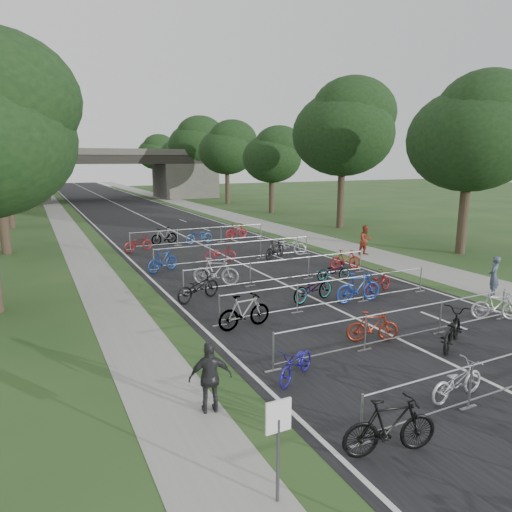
{
  "coord_description": "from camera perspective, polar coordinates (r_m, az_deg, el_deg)",
  "views": [
    {
      "loc": [
        -10.01,
        -2.68,
        5.51
      ],
      "look_at": [
        -0.71,
        16.07,
        1.1
      ],
      "focal_mm": 32.0,
      "sensor_mm": 36.0,
      "label": 1
    }
  ],
  "objects": [
    {
      "name": "tree_right_0",
      "position": [
        29.71,
        25.51,
        13.5
      ],
      "size": [
        7.17,
        7.17,
        10.93
      ],
      "color": "#33261C",
      "rests_on": "ground"
    },
    {
      "name": "bike_4",
      "position": [
        9.53,
        16.41,
        -19.8
      ],
      "size": [
        2.0,
        0.98,
        1.16
      ],
      "primitive_type": "imported",
      "rotation": [
        0.0,
        0.0,
        1.34
      ],
      "color": "black",
      "rests_on": "ground"
    },
    {
      "name": "tree_right_4",
      "position": [
        70.54,
        -7.46,
        13.74
      ],
      "size": [
        8.18,
        8.18,
        12.47
      ],
      "color": "#33261C",
      "rests_on": "ground"
    },
    {
      "name": "bike_20",
      "position": [
        23.31,
        -11.6,
        -0.58
      ],
      "size": [
        1.94,
        1.33,
        1.14
      ],
      "primitive_type": "imported",
      "rotation": [
        0.0,
        0.0,
        2.03
      ],
      "color": "navy",
      "rests_on": "ground"
    },
    {
      "name": "bike_24",
      "position": [
        28.83,
        -14.56,
        1.55
      ],
      "size": [
        2.1,
        1.39,
        1.04
      ],
      "primitive_type": "imported",
      "rotation": [
        0.0,
        0.0,
        1.96
      ],
      "color": "maroon",
      "rests_on": "ground"
    },
    {
      "name": "pedestrian_b",
      "position": [
        27.61,
        13.53,
        1.92
      ],
      "size": [
        0.87,
        0.68,
        1.77
      ],
      "primitive_type": "imported",
      "rotation": [
        0.0,
        0.0,
        -0.01
      ],
      "color": "maroon",
      "rests_on": "ground"
    },
    {
      "name": "road",
      "position": [
        53.9,
        -15.62,
        5.6
      ],
      "size": [
        11.0,
        140.0,
        0.01
      ],
      "primitive_type": "cube",
      "color": "black",
      "rests_on": "ground"
    },
    {
      "name": "pedestrian_a",
      "position": [
        21.12,
        27.58,
        -2.27
      ],
      "size": [
        0.72,
        0.61,
        1.67
      ],
      "primitive_type": "imported",
      "rotation": [
        0.0,
        0.0,
        3.56
      ],
      "color": "#3A4457",
      "rests_on": "ground"
    },
    {
      "name": "bike_21",
      "position": [
        25.25,
        -4.5,
        0.32
      ],
      "size": [
        1.85,
        1.04,
        0.92
      ],
      "primitive_type": "imported",
      "rotation": [
        0.0,
        0.0,
        1.31
      ],
      "color": "maroon",
      "rests_on": "ground"
    },
    {
      "name": "bike_13",
      "position": [
        18.22,
        7.13,
        -4.0
      ],
      "size": [
        2.19,
        1.14,
        1.1
      ],
      "primitive_type": "imported",
      "rotation": [
        0.0,
        0.0,
        1.78
      ],
      "color": "gray",
      "rests_on": "ground"
    },
    {
      "name": "bike_22",
      "position": [
        25.79,
        2.39,
        0.82
      ],
      "size": [
        1.89,
        1.36,
        1.12
      ],
      "primitive_type": "imported",
      "rotation": [
        0.0,
        0.0,
        2.07
      ],
      "color": "black",
      "rests_on": "ground"
    },
    {
      "name": "barrier_row_5",
      "position": [
        25.28,
        -2.52,
        0.56
      ],
      "size": [
        9.7,
        0.08,
        1.1
      ],
      "color": "gray",
      "rests_on": "ground"
    },
    {
      "name": "barrier_row_3",
      "position": [
        17.66,
        9.44,
        -4.59
      ],
      "size": [
        9.7,
        0.08,
        1.1
      ],
      "color": "gray",
      "rests_on": "ground"
    },
    {
      "name": "tree_right_6",
      "position": [
        93.52,
        -12.37,
        12.49
      ],
      "size": [
        7.17,
        7.17,
        10.93
      ],
      "color": "#33261C",
      "rests_on": "ground"
    },
    {
      "name": "overpass_bridge",
      "position": [
        68.44,
        -18.23,
        9.65
      ],
      "size": [
        31.0,
        8.0,
        7.05
      ],
      "color": "#494841",
      "rests_on": "ground"
    },
    {
      "name": "bike_8",
      "position": [
        11.95,
        5.09,
        -13.25
      ],
      "size": [
        1.74,
        1.38,
        0.88
      ],
      "primitive_type": "imported",
      "rotation": [
        0.0,
        0.0,
        5.26
      ],
      "color": "#201A91",
      "rests_on": "ground"
    },
    {
      "name": "tree_left_2",
      "position": [
        42.71,
        -29.12,
        13.94
      ],
      "size": [
        8.4,
        8.4,
        12.81
      ],
      "color": "#33261C",
      "rests_on": "ground"
    },
    {
      "name": "bike_14",
      "position": [
        18.39,
        12.68,
        -3.87
      ],
      "size": [
        2.06,
        0.71,
        1.21
      ],
      "primitive_type": "imported",
      "rotation": [
        0.0,
        0.0,
        1.5
      ],
      "color": "navy",
      "rests_on": "ground"
    },
    {
      "name": "bike_19",
      "position": [
        23.9,
        11.12,
        -0.43
      ],
      "size": [
        1.74,
        0.9,
        1.0
      ],
      "primitive_type": "imported",
      "rotation": [
        0.0,
        0.0,
        1.3
      ],
      "color": "maroon",
      "rests_on": "ground"
    },
    {
      "name": "bike_9",
      "position": [
        14.63,
        14.35,
        -8.56
      ],
      "size": [
        1.69,
        1.03,
        0.98
      ],
      "primitive_type": "imported",
      "rotation": [
        0.0,
        0.0,
        1.19
      ],
      "color": "maroon",
      "rests_on": "ground"
    },
    {
      "name": "tree_left_3",
      "position": [
        54.63,
        -28.46,
        11.52
      ],
      "size": [
        6.72,
        6.72,
        10.25
      ],
      "color": "#33261C",
      "rests_on": "ground"
    },
    {
      "name": "sidewalk_left",
      "position": [
        53.03,
        -23.61,
        4.94
      ],
      "size": [
        2.0,
        140.0,
        0.01
      ],
      "primitive_type": "cube",
      "color": "gray",
      "rests_on": "ground"
    },
    {
      "name": "tree_right_5",
      "position": [
        81.94,
        -10.23,
        12.02
      ],
      "size": [
        6.16,
        6.16,
        9.39
      ],
      "color": "#33261C",
      "rests_on": "ground"
    },
    {
      "name": "bike_26",
      "position": [
        30.89,
        -7.12,
        2.51
      ],
      "size": [
        2.05,
        0.95,
        1.04
      ],
      "primitive_type": "imported",
      "rotation": [
        0.0,
        0.0,
        4.84
      ],
      "color": "#1A4992",
      "rests_on": "ground"
    },
    {
      "name": "tree_right_1",
      "position": [
        38.43,
        11.05,
        15.25
      ],
      "size": [
        8.18,
        8.18,
        12.47
      ],
      "color": "#33261C",
      "rests_on": "ground"
    },
    {
      "name": "bike_25",
      "position": [
        30.92,
        -11.4,
        2.45
      ],
      "size": [
        1.94,
        0.91,
        1.12
      ],
      "primitive_type": "imported",
      "rotation": [
        0.0,
        0.0,
        4.93
      ],
      "color": "gray",
      "rests_on": "ground"
    },
    {
      "name": "tree_left_5",
      "position": [
        78.66,
        -28.09,
        12.43
      ],
      "size": [
        8.4,
        8.4,
        12.81
      ],
      "color": "#33261C",
      "rests_on": "ground"
    },
    {
      "name": "bike_11",
      "position": [
        18.11,
        27.82,
        -5.55
      ],
      "size": [
        1.69,
        1.3,
        1.02
      ],
      "primitive_type": "imported",
      "rotation": [
        0.0,
        0.0,
        1.01
      ],
      "color": "#B1AFB7",
      "rests_on": "ground"
    },
    {
      "name": "bike_18",
      "position": [
        21.47,
        9.7,
        -1.94
      ],
      "size": [
        1.74,
        0.83,
        0.88
      ],
      "primitive_type": "imported",
      "rotation": [
        0.0,
        0.0,
        1.42
      ],
      "color": "gray",
      "rests_on": "ground"
    },
    {
      "name": "bike_27",
      "position": [
        32.52,
        -2.48,
        3.14
      ],
      "size": [
        1.96,
        0.93,
        1.13
      ],
      "primitive_type": "imported",
      "rotation": [
        0.0,
        0.0,
        1.79
      ],
      "color": "maroon",
      "rests_on": "ground"
    },
    {
      "name": "tree_right_3",
      "position": [
        59.31,
        -3.53,
        13.24
      ],
      "size": [
        7.17,
        7.17,
        10.93
      ],
      "color": "#33261C",
      "rests_on": "ground"
    },
    {
      "name": "bike_15",
      "position": [
        20.04,
        15.0,
        -3.15
      ],
      "size": [
        1.79,
        1.01,
        0.89
      ],
      "primitive_type": "imported",
      "rotation": [
        0.0,
        0.0,
        1.83
      ],
      "color": "maroon",
      "rests_on": "ground"
    },
    {
      "name": "barrier_row_6",
      "position": [
        30.78,
        -7.06,
        2.52
      ],
      "size": [
        9.7,
        0.08,
        1.1
      ],
      "color": "gray",
      "rests_on": "ground"
    },
    {
      "name": "pedestrian_c",
      "position": [
        10.42,
        -5.73,
        -14.92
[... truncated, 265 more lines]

